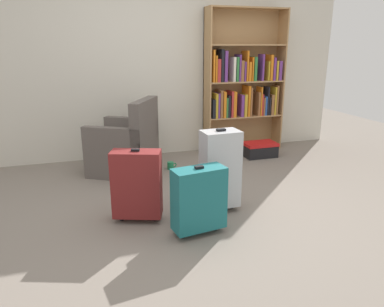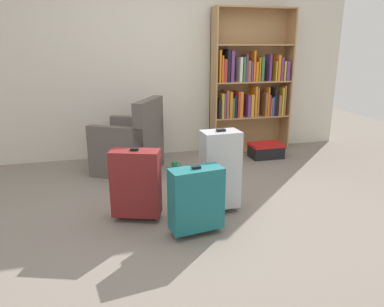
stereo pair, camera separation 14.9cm
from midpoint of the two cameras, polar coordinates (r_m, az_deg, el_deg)
name	(u,v)px [view 2 (the right image)]	position (r m, az deg, el deg)	size (l,w,h in m)	color
ground_plane	(208,213)	(3.46, 3.74, -9.25)	(9.48, 9.48, 0.00)	slate
back_wall	(164,61)	(5.14, -3.58, 14.28)	(5.42, 0.10, 2.60)	beige
bookshelf	(249,85)	(5.34, 9.76, 10.55)	(1.15, 0.28, 2.00)	#A87F51
armchair	(131,146)	(4.52, -8.63, 1.16)	(0.95, 0.95, 0.90)	#59514C
mug	(175,165)	(4.61, -1.75, -1.86)	(0.12, 0.08, 0.10)	#1E7F4C
storage_box	(266,150)	(5.18, 12.30, 0.53)	(0.45, 0.29, 0.20)	black
suitcase_teal	(196,199)	(2.98, 2.10, -7.14)	(0.45, 0.25, 0.59)	#19666B
suitcase_dark_red	(136,183)	(3.23, -7.44, -4.62)	(0.46, 0.32, 0.66)	maroon
suitcase_silver	(220,169)	(3.38, 5.67, -2.49)	(0.35, 0.24, 0.79)	#B7BABF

